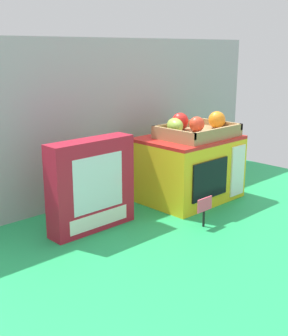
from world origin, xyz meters
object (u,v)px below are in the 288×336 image
(toy_microwave, at_px, (188,168))
(price_sign, at_px, (204,208))
(food_groups_crate, at_px, (196,129))
(cookie_set_box, at_px, (91,185))

(toy_microwave, relative_size, price_sign, 3.67)
(toy_microwave, xyz_separation_m, price_sign, (-0.18, -0.23, -0.06))
(toy_microwave, xyz_separation_m, food_groups_crate, (0.02, -0.01, 0.15))
(toy_microwave, relative_size, food_groups_crate, 1.28)
(price_sign, bearing_deg, toy_microwave, 51.53)
(food_groups_crate, bearing_deg, price_sign, -133.32)
(food_groups_crate, distance_m, cookie_set_box, 0.49)
(cookie_set_box, distance_m, price_sign, 0.38)
(food_groups_crate, height_order, cookie_set_box, food_groups_crate)
(cookie_set_box, relative_size, price_sign, 2.99)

